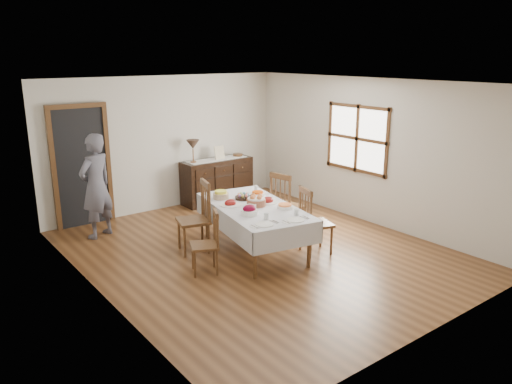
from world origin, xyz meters
TOP-DOWN VIEW (x-y plane):
  - ground at (0.00, 0.00)m, footprint 6.00×6.00m
  - room_shell at (-0.15, 0.42)m, footprint 5.02×6.02m
  - dining_table at (-0.05, 0.09)m, footprint 1.49×2.33m
  - chair_left_near at (-1.04, -0.15)m, footprint 0.50×0.50m
  - chair_left_far at (-0.75, 0.64)m, footprint 0.57×0.57m
  - chair_right_near at (0.63, -0.53)m, footprint 0.55×0.55m
  - chair_right_far at (0.80, 0.32)m, footprint 0.53×0.53m
  - sideboard at (0.99, 2.72)m, footprint 1.50×0.54m
  - person at (-1.73, 2.20)m, footprint 0.69×0.58m
  - bread_basket at (-0.02, 0.07)m, footprint 0.30×0.30m
  - egg_basket at (0.04, 0.48)m, footprint 0.28×0.28m
  - ham_platter_a at (-0.32, 0.33)m, footprint 0.33×0.33m
  - ham_platter_b at (0.23, 0.10)m, footprint 0.32×0.32m
  - beet_bowl at (-0.37, -0.22)m, footprint 0.25×0.25m
  - carrot_bowl at (0.29, 0.44)m, footprint 0.24×0.24m
  - pineapple_bowl at (-0.23, 0.73)m, footprint 0.26×0.26m
  - casserole_dish at (0.24, -0.30)m, footprint 0.23×0.23m
  - butter_dish at (-0.18, -0.01)m, footprint 0.15×0.12m
  - setting_left at (-0.42, -0.65)m, footprint 0.44×0.31m
  - setting_right at (0.04, -0.77)m, footprint 0.44×0.31m
  - glass_far_a at (-0.14, 0.78)m, footprint 0.06×0.06m
  - glass_far_b at (0.46, 0.69)m, footprint 0.07×0.07m
  - runner at (0.98, 2.72)m, footprint 1.30×0.35m
  - table_lamp at (0.44, 2.73)m, footprint 0.26×0.26m
  - picture_frame at (1.04, 2.69)m, footprint 0.22×0.08m
  - deco_bowl at (1.51, 2.72)m, footprint 0.20×0.20m

SIDE VIEW (x-z plane):
  - ground at x=0.00m, z-range 0.00..0.00m
  - sideboard at x=0.99m, z-range 0.00..0.90m
  - chair_left_near at x=-1.04m, z-range 0.01..0.91m
  - chair_right_near at x=0.63m, z-range 0.01..1.06m
  - chair_right_far at x=0.80m, z-range 0.01..1.11m
  - chair_left_far at x=-0.75m, z-range 0.01..1.13m
  - dining_table at x=-0.05m, z-range 0.28..1.02m
  - setting_left at x=-0.42m, z-range 0.71..0.81m
  - setting_right at x=0.04m, z-range 0.71..0.81m
  - ham_platter_a at x=-0.32m, z-range 0.71..0.83m
  - ham_platter_b at x=0.23m, z-range 0.71..0.83m
  - casserole_dish at x=0.24m, z-range 0.74..0.81m
  - egg_basket at x=0.04m, z-range 0.73..0.83m
  - butter_dish at x=-0.18m, z-range 0.74..0.81m
  - carrot_bowl at x=0.29m, z-range 0.74..0.83m
  - glass_far_a at x=-0.14m, z-range 0.74..0.85m
  - glass_far_b at x=0.46m, z-range 0.74..0.85m
  - pineapple_bowl at x=-0.23m, z-range 0.74..0.86m
  - beet_bowl at x=-0.37m, z-range 0.73..0.88m
  - bread_basket at x=-0.02m, z-range 0.72..0.90m
  - runner at x=0.98m, z-range 0.90..0.91m
  - deco_bowl at x=1.51m, z-range 0.90..0.96m
  - person at x=-1.73m, z-range 0.00..1.88m
  - picture_frame at x=1.04m, z-range 0.90..1.18m
  - table_lamp at x=0.44m, z-range 1.02..1.48m
  - room_shell at x=-0.15m, z-range 0.32..2.97m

